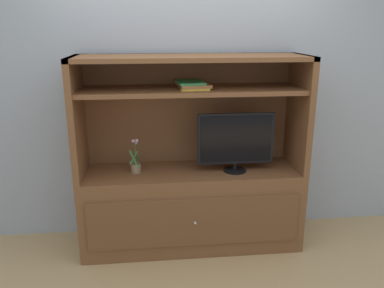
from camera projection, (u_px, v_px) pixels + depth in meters
The scene contains 6 objects.
ground_plane at pixel (197, 268), 3.14m from camera, with size 8.00×8.00×0.00m, color tan.
painted_rear_wall at pixel (187, 83), 3.44m from camera, with size 6.00×0.10×2.80m, color #9EA8B2.
media_console at pixel (191, 189), 3.37m from camera, with size 1.88×0.57×1.66m.
tv_monitor at pixel (236, 141), 3.22m from camera, with size 0.64×0.19×0.50m.
potted_plant at pixel (136, 165), 3.25m from camera, with size 0.10×0.10×0.30m.
magazine_stack at pixel (192, 85), 3.11m from camera, with size 0.28×0.34×0.06m.
Camera 1 is at (-0.32, -2.69, 1.88)m, focal length 36.15 mm.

